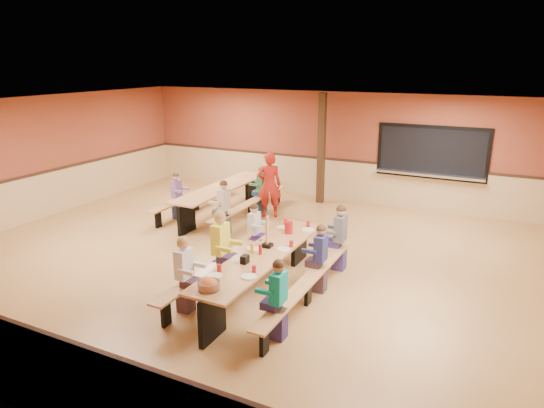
% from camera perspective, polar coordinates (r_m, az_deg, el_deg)
% --- Properties ---
extents(ground, '(12.00, 12.00, 0.00)m').
position_cam_1_polar(ground, '(9.77, -2.56, -6.46)').
color(ground, olive).
rests_on(ground, ground).
extents(room_envelope, '(12.04, 10.04, 3.02)m').
position_cam_1_polar(room_envelope, '(9.52, -2.61, -2.63)').
color(room_envelope, brown).
rests_on(room_envelope, ground).
extents(kitchen_pass_through, '(2.78, 0.28, 1.38)m').
position_cam_1_polar(kitchen_pass_through, '(13.14, 18.26, 5.54)').
color(kitchen_pass_through, black).
rests_on(kitchen_pass_through, ground).
extents(structural_post, '(0.18, 0.18, 3.00)m').
position_cam_1_polar(structural_post, '(13.28, 5.83, 6.44)').
color(structural_post, black).
rests_on(structural_post, ground).
extents(cafeteria_table_main, '(1.91, 3.70, 0.74)m').
position_cam_1_polar(cafeteria_table_main, '(8.16, -1.10, -7.22)').
color(cafeteria_table_main, '#B17946').
rests_on(cafeteria_table_main, ground).
extents(cafeteria_table_second, '(1.91, 3.70, 0.74)m').
position_cam_1_polar(cafeteria_table_second, '(12.41, -5.87, 1.11)').
color(cafeteria_table_second, '#B17946').
rests_on(cafeteria_table_second, ground).
extents(seated_child_white_left, '(0.38, 0.31, 1.23)m').
position_cam_1_polar(seated_child_white_left, '(7.72, -10.26, -8.23)').
color(seated_child_white_left, white).
rests_on(seated_child_white_left, ground).
extents(seated_adult_yellow, '(0.43, 0.35, 1.34)m').
position_cam_1_polar(seated_adult_yellow, '(8.49, -6.04, -5.28)').
color(seated_adult_yellow, '#FBF63C').
rests_on(seated_adult_yellow, ground).
extents(seated_child_grey_left, '(0.34, 0.28, 1.15)m').
position_cam_1_polar(seated_child_grey_left, '(9.51, -2.10, -3.37)').
color(seated_child_grey_left, silver).
rests_on(seated_child_grey_left, ground).
extents(seated_child_teal_right, '(0.36, 0.29, 1.19)m').
position_cam_1_polar(seated_child_teal_right, '(6.90, 0.76, -11.27)').
color(seated_child_teal_right, '#0E9691').
rests_on(seated_child_teal_right, ground).
extents(seated_child_navy_right, '(0.36, 0.29, 1.19)m').
position_cam_1_polar(seated_child_navy_right, '(8.27, 5.71, -6.45)').
color(seated_child_navy_right, navy).
rests_on(seated_child_navy_right, ground).
extents(seated_child_char_right, '(0.39, 0.32, 1.25)m').
position_cam_1_polar(seated_child_char_right, '(9.16, 8.01, -4.00)').
color(seated_child_char_right, '#4F535A').
rests_on(seated_child_char_right, ground).
extents(seated_child_purple_sec, '(0.35, 0.28, 1.16)m').
position_cam_1_polar(seated_child_purple_sec, '(12.23, -11.13, 0.91)').
color(seated_child_purple_sec, slate).
rests_on(seated_child_purple_sec, ground).
extents(seated_child_green_sec, '(0.36, 0.29, 1.19)m').
position_cam_1_polar(seated_child_green_sec, '(12.50, -1.21, 1.63)').
color(seated_child_green_sec, '#397D4C').
rests_on(seated_child_green_sec, ground).
extents(seated_child_tan_sec, '(0.38, 0.31, 1.24)m').
position_cam_1_polar(seated_child_tan_sec, '(10.96, -5.64, -0.47)').
color(seated_child_tan_sec, '#B9A694').
rests_on(seated_child_tan_sec, ground).
extents(standing_woman, '(0.72, 0.63, 1.65)m').
position_cam_1_polar(standing_woman, '(12.10, -0.33, 2.26)').
color(standing_woman, '#A71C13').
rests_on(standing_woman, ground).
extents(punch_pitcher, '(0.16, 0.16, 0.22)m').
position_cam_1_polar(punch_pitcher, '(8.96, 1.97, -2.78)').
color(punch_pitcher, '#B21718').
rests_on(punch_pitcher, cafeteria_table_main).
extents(chip_bowl, '(0.32, 0.32, 0.15)m').
position_cam_1_polar(chip_bowl, '(6.90, -7.47, -9.38)').
color(chip_bowl, orange).
rests_on(chip_bowl, cafeteria_table_main).
extents(napkin_dispenser, '(0.10, 0.14, 0.13)m').
position_cam_1_polar(napkin_dispenser, '(7.69, -3.22, -6.52)').
color(napkin_dispenser, black).
rests_on(napkin_dispenser, cafeteria_table_main).
extents(condiment_mustard, '(0.06, 0.06, 0.17)m').
position_cam_1_polar(condiment_mustard, '(8.06, -2.36, -5.25)').
color(condiment_mustard, yellow).
rests_on(condiment_mustard, cafeteria_table_main).
extents(condiment_ketchup, '(0.06, 0.06, 0.17)m').
position_cam_1_polar(condiment_ketchup, '(8.01, -1.38, -5.36)').
color(condiment_ketchup, '#B2140F').
rests_on(condiment_ketchup, cafeteria_table_main).
extents(table_paddle, '(0.16, 0.16, 0.56)m').
position_cam_1_polar(table_paddle, '(8.30, -0.55, -4.19)').
color(table_paddle, black).
rests_on(table_paddle, cafeteria_table_main).
extents(place_settings, '(0.65, 3.30, 0.11)m').
position_cam_1_polar(place_settings, '(8.06, -1.11, -5.47)').
color(place_settings, beige).
rests_on(place_settings, cafeteria_table_main).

